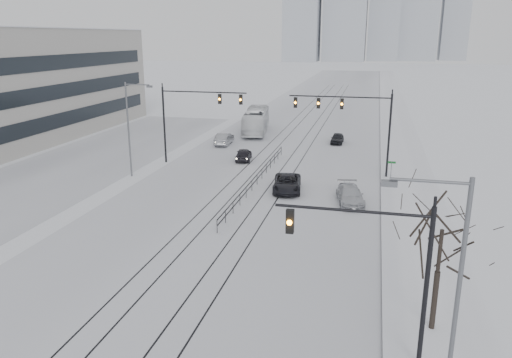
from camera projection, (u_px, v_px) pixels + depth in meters
The scene contains 20 objects.
road at pixel (304, 128), 73.61m from camera, with size 22.00×260.00×0.02m, color silver.
sidewalk_east at pixel (398, 131), 70.59m from camera, with size 5.00×260.00×0.16m, color white.
curb at pixel (381, 131), 71.14m from camera, with size 0.10×260.00×0.12m, color gray.
parking_strip at pixel (90, 160), 54.68m from camera, with size 14.00×60.00×0.03m, color silver.
tram_rails at pixel (278, 159), 54.90m from camera, with size 5.30×180.00×0.01m.
skyline at pixel (372, 1), 263.78m from camera, with size 96.00×48.00×72.00m.
traffic_mast_near at pixel (385, 263), 19.46m from camera, with size 6.10×0.37×7.00m.
traffic_mast_ne at pixel (354, 117), 46.83m from camera, with size 9.60×0.37×8.00m.
traffic_mast_nw at pixel (190, 111), 51.52m from camera, with size 9.10×0.37×8.00m.
street_light_east at pixel (449, 290), 16.05m from camera, with size 2.73×0.25×9.00m.
street_light_west at pixel (131, 123), 46.84m from camera, with size 2.73×0.25×9.00m.
bare_tree at pixel (441, 241), 21.75m from camera, with size 4.40×4.40×6.10m.
median_fence at pixel (257, 179), 45.42m from camera, with size 0.06×24.00×1.00m.
street_sign at pixel (391, 170), 44.36m from camera, with size 0.70×0.06×2.40m.
sedan_sb_inner at pixel (244, 155), 54.23m from camera, with size 1.58×3.93×1.34m, color black.
sedan_sb_outer at pixel (224, 139), 62.10m from camera, with size 1.56×4.47×1.47m, color gray.
sedan_nb_front at pixel (287, 183), 43.48m from camera, with size 2.34×5.08×1.41m, color black.
sedan_nb_right at pixel (350, 195), 40.30m from camera, with size 1.94×4.77×1.38m, color #B1B3B9.
sedan_nb_far at pixel (337, 138), 62.90m from camera, with size 1.49×3.71×1.27m, color black.
box_truck at pixel (256, 121), 69.58m from camera, with size 2.83×12.07×3.36m, color white.
Camera 1 is at (10.00, -12.49, 13.08)m, focal length 35.00 mm.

